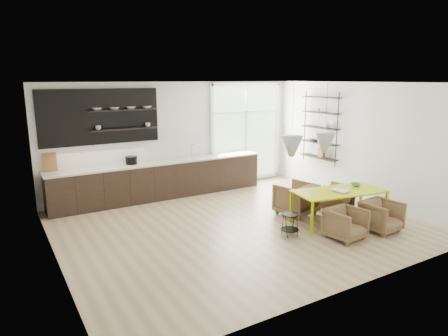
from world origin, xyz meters
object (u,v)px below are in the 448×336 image
at_px(armchair_front_left, 346,224).
at_px(armchair_back_right, 335,198).
at_px(dining_table, 339,193).
at_px(wire_stool, 290,222).
at_px(armchair_front_right, 381,216).
at_px(armchair_back_left, 296,199).

bearing_deg(armchair_front_left, armchair_back_right, 44.28).
relative_size(dining_table, wire_stool, 4.61).
height_order(dining_table, armchair_back_right, dining_table).
relative_size(dining_table, armchair_front_right, 2.99).
distance_m(armchair_back_right, armchair_front_right, 1.39).
bearing_deg(wire_stool, armchair_back_right, 18.90).
bearing_deg(armchair_front_left, wire_stool, 134.31).
relative_size(armchair_back_left, armchair_front_right, 1.15).
xyz_separation_m(armchair_front_left, wire_stool, (-0.81, 0.66, -0.01)).
height_order(dining_table, armchair_front_left, dining_table).
bearing_deg(dining_table, armchair_back_right, 58.08).
distance_m(armchair_back_left, armchair_front_left, 1.58).
relative_size(armchair_front_left, armchair_front_right, 0.96).
bearing_deg(dining_table, armchair_back_left, 124.39).
xyz_separation_m(dining_table, armchair_back_left, (-0.41, 0.88, -0.29)).
distance_m(armchair_front_left, armchair_front_right, 0.91).
bearing_deg(wire_stool, dining_table, 1.74).
distance_m(armchair_back_left, wire_stool, 1.30).
bearing_deg(armchair_back_right, armchair_front_left, 39.56).
bearing_deg(dining_table, armchair_front_right, -55.78).
bearing_deg(armchair_front_right, dining_table, 110.64).
height_order(armchair_front_left, wire_stool, armchair_front_left).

